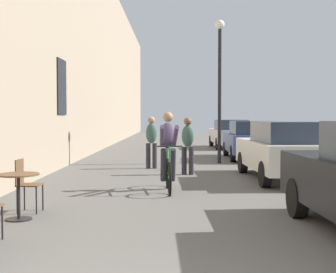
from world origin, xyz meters
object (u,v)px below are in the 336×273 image
at_px(parked_car_second, 285,150).
at_px(parked_car_fourth, 230,133).
at_px(cafe_table_mid, 19,186).
at_px(cafe_chair_mid_toward_wall, 26,181).
at_px(pedestrian_mid, 151,139).
at_px(parked_car_third, 250,139).
at_px(street_lamp, 220,73).
at_px(pedestrian_near, 188,142).
at_px(cyclist_on_bicycle, 168,153).

xyz_separation_m(parked_car_second, parked_car_fourth, (0.09, 12.12, -0.02)).
distance_m(cafe_table_mid, parked_car_fourth, 17.60).
height_order(cafe_chair_mid_toward_wall, pedestrian_mid, pedestrian_mid).
bearing_deg(parked_car_third, street_lamp, -129.85).
relative_size(pedestrian_near, parked_car_second, 0.38).
bearing_deg(cafe_chair_mid_toward_wall, street_lamp, 63.86).
distance_m(parked_car_second, parked_car_fourth, 12.12).
height_order(cyclist_on_bicycle, street_lamp, street_lamp).
xyz_separation_m(pedestrian_mid, parked_car_fourth, (3.58, 9.51, -0.15)).
distance_m(pedestrian_near, parked_car_third, 5.38).
distance_m(cafe_chair_mid_toward_wall, parked_car_third, 11.28).
bearing_deg(parked_car_third, parked_car_second, -90.92).
bearing_deg(pedestrian_mid, street_lamp, 36.02).
bearing_deg(pedestrian_mid, parked_car_second, -36.82).
relative_size(cyclist_on_bicycle, parked_car_third, 0.43).
height_order(cafe_table_mid, parked_car_fourth, parked_car_fourth).
height_order(pedestrian_near, parked_car_third, pedestrian_near).
height_order(cafe_table_mid, cafe_chair_mid_toward_wall, cafe_chair_mid_toward_wall).
xyz_separation_m(pedestrian_near, parked_car_second, (2.42, -1.08, -0.12)).
distance_m(street_lamp, parked_car_third, 3.13).
height_order(parked_car_third, parked_car_fourth, same).
xyz_separation_m(cafe_table_mid, pedestrian_mid, (1.74, 7.27, 0.38)).
relative_size(cafe_chair_mid_toward_wall, parked_car_third, 0.22).
bearing_deg(cafe_table_mid, pedestrian_mid, 76.52).
xyz_separation_m(pedestrian_near, street_lamp, (1.19, 3.18, 2.22)).
bearing_deg(cyclist_on_bicycle, parked_car_fourth, 77.69).
bearing_deg(cyclist_on_bicycle, street_lamp, 74.10).
bearing_deg(parked_car_fourth, pedestrian_near, -102.80).
height_order(cafe_table_mid, pedestrian_mid, pedestrian_mid).
height_order(pedestrian_mid, parked_car_third, pedestrian_mid).
distance_m(cafe_chair_mid_toward_wall, parked_car_fourth, 17.06).
height_order(cafe_chair_mid_toward_wall, parked_car_third, parked_car_third).
xyz_separation_m(cafe_table_mid, cafe_chair_mid_toward_wall, (-0.08, 0.59, -0.00)).
bearing_deg(cafe_table_mid, cafe_chair_mid_toward_wall, 97.31).
relative_size(cafe_chair_mid_toward_wall, cyclist_on_bicycle, 0.51).
relative_size(cafe_chair_mid_toward_wall, pedestrian_mid, 0.55).
bearing_deg(pedestrian_mid, cafe_chair_mid_toward_wall, -105.24).
distance_m(cyclist_on_bicycle, parked_car_fourth, 14.18).
relative_size(cyclist_on_bicycle, parked_car_second, 0.42).
relative_size(cyclist_on_bicycle, pedestrian_near, 1.11).
relative_size(cafe_chair_mid_toward_wall, street_lamp, 0.18).
height_order(street_lamp, parked_car_fourth, street_lamp).
bearing_deg(street_lamp, cafe_chair_mid_toward_wall, -116.14).
bearing_deg(street_lamp, pedestrian_near, -110.57).
relative_size(pedestrian_mid, parked_car_fourth, 0.39).
distance_m(cafe_table_mid, street_lamp, 10.11).
bearing_deg(pedestrian_mid, cyclist_on_bicycle, -82.69).
xyz_separation_m(cafe_chair_mid_toward_wall, pedestrian_near, (2.89, 5.14, 0.37)).
bearing_deg(pedestrian_near, cyclist_on_bicycle, -100.37).
xyz_separation_m(cafe_table_mid, parked_car_third, (5.33, 10.49, 0.23)).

